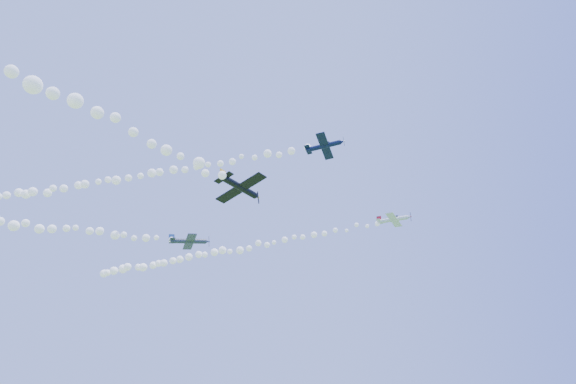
{
  "coord_description": "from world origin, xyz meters",
  "views": [
    {
      "loc": [
        5.84,
        -78.53,
        9.44
      ],
      "look_at": [
        4.19,
        -5.35,
        46.83
      ],
      "focal_mm": 30.0,
      "sensor_mm": 36.0,
      "label": 1
    }
  ],
  "objects_px": {
    "plane_black": "(240,187)",
    "plane_white": "(394,219)",
    "plane_grey": "(189,241)",
    "plane_navy": "(325,146)"
  },
  "relations": [
    {
      "from": "plane_black",
      "to": "plane_white",
      "type": "bearing_deg",
      "value": -3.25
    },
    {
      "from": "plane_white",
      "to": "plane_grey",
      "type": "bearing_deg",
      "value": -144.29
    },
    {
      "from": "plane_navy",
      "to": "plane_grey",
      "type": "height_order",
      "value": "plane_navy"
    },
    {
      "from": "plane_black",
      "to": "plane_grey",
      "type": "bearing_deg",
      "value": 63.44
    },
    {
      "from": "plane_navy",
      "to": "plane_grey",
      "type": "bearing_deg",
      "value": 163.06
    },
    {
      "from": "plane_navy",
      "to": "plane_grey",
      "type": "distance_m",
      "value": 30.7
    },
    {
      "from": "plane_white",
      "to": "plane_navy",
      "type": "distance_m",
      "value": 27.52
    },
    {
      "from": "plane_white",
      "to": "plane_navy",
      "type": "relative_size",
      "value": 1.04
    },
    {
      "from": "plane_grey",
      "to": "plane_black",
      "type": "bearing_deg",
      "value": -82.66
    },
    {
      "from": "plane_grey",
      "to": "plane_navy",
      "type": "bearing_deg",
      "value": -50.89
    }
  ]
}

